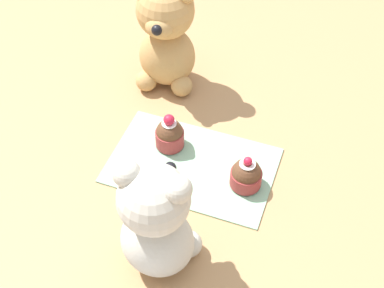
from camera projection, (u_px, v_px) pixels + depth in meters
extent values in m
plane|color=tan|center=(192.00, 166.00, 0.92)|extent=(4.00, 4.00, 0.00)
cube|color=#8EBC99|center=(192.00, 165.00, 0.91)|extent=(0.28, 0.18, 0.01)
ellipsoid|color=beige|center=(157.00, 241.00, 0.75)|extent=(0.11, 0.10, 0.12)
sphere|color=beige|center=(154.00, 199.00, 0.67)|extent=(0.10, 0.10, 0.10)
ellipsoid|color=beige|center=(165.00, 180.00, 0.70)|extent=(0.05, 0.04, 0.04)
sphere|color=black|center=(170.00, 168.00, 0.71)|extent=(0.02, 0.02, 0.02)
sphere|color=beige|center=(178.00, 189.00, 0.64)|extent=(0.04, 0.04, 0.04)
sphere|color=beige|center=(127.00, 173.00, 0.65)|extent=(0.04, 0.04, 0.04)
sphere|color=beige|center=(189.00, 244.00, 0.79)|extent=(0.04, 0.04, 0.04)
sphere|color=beige|center=(146.00, 230.00, 0.81)|extent=(0.04, 0.04, 0.04)
ellipsoid|color=tan|center=(167.00, 56.00, 1.02)|extent=(0.12, 0.11, 0.12)
sphere|color=tan|center=(165.00, 10.00, 0.94)|extent=(0.10, 0.10, 0.10)
ellipsoid|color=tan|center=(160.00, 27.00, 0.92)|extent=(0.06, 0.05, 0.04)
sphere|color=black|center=(157.00, 30.00, 0.90)|extent=(0.02, 0.02, 0.02)
sphere|color=tan|center=(146.00, 81.00, 1.03)|extent=(0.04, 0.04, 0.04)
sphere|color=tan|center=(182.00, 86.00, 1.02)|extent=(0.04, 0.04, 0.04)
cylinder|color=#993333|center=(246.00, 178.00, 0.87)|extent=(0.05, 0.05, 0.03)
sphere|color=brown|center=(246.00, 173.00, 0.86)|extent=(0.05, 0.05, 0.05)
cylinder|color=white|center=(248.00, 164.00, 0.85)|extent=(0.03, 0.03, 0.00)
sphere|color=red|center=(248.00, 161.00, 0.84)|extent=(0.01, 0.01, 0.01)
cylinder|color=#993333|center=(170.00, 138.00, 0.93)|extent=(0.05, 0.05, 0.03)
sphere|color=brown|center=(170.00, 132.00, 0.92)|extent=(0.05, 0.05, 0.05)
cylinder|color=white|center=(169.00, 123.00, 0.90)|extent=(0.03, 0.03, 0.00)
sphere|color=red|center=(169.00, 120.00, 0.89)|extent=(0.02, 0.02, 0.02)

